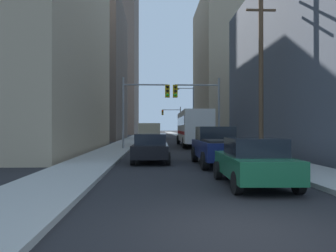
% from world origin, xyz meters
% --- Properties ---
extents(ground_plane, '(400.00, 400.00, 0.00)m').
position_xyz_m(ground_plane, '(0.00, 0.00, 0.00)').
color(ground_plane, black).
extents(sidewalk_left, '(2.59, 160.00, 0.15)m').
position_xyz_m(sidewalk_left, '(-4.68, 50.00, 0.07)').
color(sidewalk_left, '#9E9E99').
rests_on(sidewalk_left, ground).
extents(sidewalk_right, '(2.59, 160.00, 0.15)m').
position_xyz_m(sidewalk_right, '(4.68, 50.00, 0.07)').
color(sidewalk_right, '#9E9E99').
rests_on(sidewalk_right, ground).
extents(city_bus, '(2.78, 11.55, 3.40)m').
position_xyz_m(city_bus, '(2.45, 26.79, 1.93)').
color(city_bus, silver).
rests_on(city_bus, ground).
extents(pickup_truck_navy, '(2.20, 5.40, 1.90)m').
position_xyz_m(pickup_truck_navy, '(1.68, 10.36, 0.93)').
color(pickup_truck_navy, '#141E4C').
rests_on(pickup_truck_navy, ground).
extents(cargo_van_beige, '(2.16, 5.26, 2.26)m').
position_xyz_m(cargo_van_beige, '(-1.81, 26.98, 1.29)').
color(cargo_van_beige, '#C6B793').
rests_on(cargo_van_beige, ground).
extents(sedan_green, '(1.95, 4.26, 1.52)m').
position_xyz_m(sedan_green, '(1.65, 4.53, 0.77)').
color(sedan_green, '#195938').
rests_on(sedan_green, ground).
extents(sedan_black, '(1.95, 4.24, 1.52)m').
position_xyz_m(sedan_black, '(-1.66, 11.75, 0.77)').
color(sedan_black, black).
rests_on(sedan_black, ground).
extents(sedan_red, '(1.95, 4.25, 1.52)m').
position_xyz_m(sedan_red, '(-1.63, 33.94, 0.77)').
color(sedan_red, maroon).
rests_on(sedan_red, ground).
extents(traffic_signal_near_left, '(3.94, 0.44, 6.00)m').
position_xyz_m(traffic_signal_near_left, '(-2.31, 21.60, 4.05)').
color(traffic_signal_near_left, gray).
rests_on(traffic_signal_near_left, ground).
extents(traffic_signal_near_right, '(3.94, 0.44, 6.00)m').
position_xyz_m(traffic_signal_near_right, '(2.30, 21.60, 4.05)').
color(traffic_signal_near_right, gray).
rests_on(traffic_signal_near_right, ground).
extents(traffic_signal_far_right, '(3.86, 0.44, 6.00)m').
position_xyz_m(traffic_signal_far_right, '(2.34, 60.16, 4.05)').
color(traffic_signal_far_right, gray).
rests_on(traffic_signal_far_right, ground).
extents(utility_pole_right, '(2.20, 0.28, 10.31)m').
position_xyz_m(utility_pole_right, '(4.94, 13.73, 5.43)').
color(utility_pole_right, brown).
rests_on(utility_pole_right, ground).
extents(street_lamp_right, '(2.55, 0.32, 7.50)m').
position_xyz_m(street_lamp_right, '(3.68, 39.89, 4.56)').
color(street_lamp_right, gray).
rests_on(street_lamp_right, ground).
extents(building_left_mid_office, '(25.48, 19.46, 21.39)m').
position_xyz_m(building_left_mid_office, '(-19.04, 47.06, 10.69)').
color(building_left_mid_office, '#66564C').
rests_on(building_left_mid_office, ground).
extents(building_left_far_tower, '(16.36, 28.09, 69.70)m').
position_xyz_m(building_left_far_tower, '(-14.44, 91.74, 34.85)').
color(building_left_far_tower, '#66564C').
rests_on(building_left_far_tower, ground).
extents(building_right_mid_block, '(21.15, 18.48, 23.48)m').
position_xyz_m(building_right_mid_block, '(16.98, 50.04, 11.74)').
color(building_right_mid_block, tan).
rests_on(building_right_mid_block, ground).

